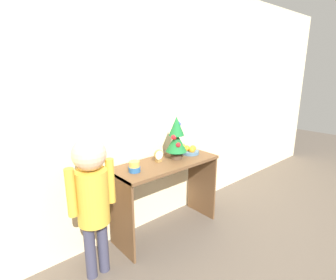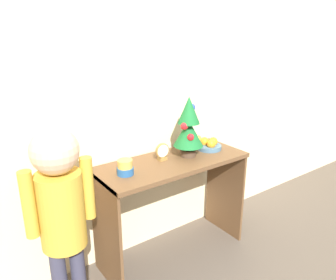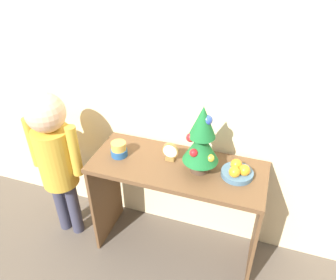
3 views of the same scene
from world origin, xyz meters
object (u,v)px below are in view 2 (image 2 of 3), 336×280
fruit_bowl (209,145)px  child_figure (61,203)px  singing_bowl (125,168)px  desk_clock (162,152)px  mini_tree (189,126)px

fruit_bowl → child_figure: (-1.17, -0.11, -0.05)m
singing_bowl → child_figure: size_ratio=0.09×
fruit_bowl → singing_bowl: (-0.74, -0.04, 0.01)m
singing_bowl → desk_clock: (0.32, 0.06, 0.01)m
child_figure → desk_clock: bearing=10.0°
fruit_bowl → singing_bowl: size_ratio=1.79×
singing_bowl → mini_tree: bearing=2.0°
singing_bowl → child_figure: 0.45m
mini_tree → child_figure: mini_tree is taller
mini_tree → desk_clock: mini_tree is taller
singing_bowl → child_figure: (-0.43, -0.07, -0.07)m
mini_tree → fruit_bowl: 0.29m
singing_bowl → desk_clock: 0.33m
child_figure → fruit_bowl: bearing=5.4°
child_figure → mini_tree: bearing=5.5°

